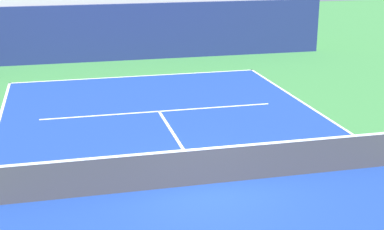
% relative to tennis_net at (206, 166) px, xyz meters
% --- Properties ---
extents(ground_plane, '(80.00, 80.00, 0.00)m').
position_rel_tennis_net_xyz_m(ground_plane, '(0.00, 0.00, -0.51)').
color(ground_plane, '#387A3D').
extents(court_surface, '(11.00, 24.00, 0.01)m').
position_rel_tennis_net_xyz_m(court_surface, '(0.00, 0.00, -0.50)').
color(court_surface, navy).
rests_on(court_surface, ground_plane).
extents(baseline_far, '(11.00, 0.10, 0.00)m').
position_rel_tennis_net_xyz_m(baseline_far, '(0.00, 11.95, -0.50)').
color(baseline_far, white).
rests_on(baseline_far, court_surface).
extents(service_line_far, '(8.26, 0.10, 0.00)m').
position_rel_tennis_net_xyz_m(service_line_far, '(0.00, 6.40, -0.50)').
color(service_line_far, white).
rests_on(service_line_far, court_surface).
extents(centre_service_line, '(0.10, 6.40, 0.00)m').
position_rel_tennis_net_xyz_m(centre_service_line, '(0.00, 3.20, -0.50)').
color(centre_service_line, white).
rests_on(centre_service_line, court_surface).
extents(back_wall, '(20.96, 0.30, 2.82)m').
position_rel_tennis_net_xyz_m(back_wall, '(0.00, 15.72, 0.90)').
color(back_wall, navy).
rests_on(back_wall, ground_plane).
extents(stands_tier_lower, '(20.96, 2.40, 3.24)m').
position_rel_tennis_net_xyz_m(stands_tier_lower, '(0.00, 17.07, 1.11)').
color(stands_tier_lower, '#9E9E99').
rests_on(stands_tier_lower, ground_plane).
extents(stands_tier_upper, '(20.96, 2.40, 4.07)m').
position_rel_tennis_net_xyz_m(stands_tier_upper, '(0.00, 19.47, 1.53)').
color(stands_tier_upper, '#9E9E99').
rests_on(stands_tier_upper, ground_plane).
extents(tennis_net, '(11.08, 0.08, 1.07)m').
position_rel_tennis_net_xyz_m(tennis_net, '(0.00, 0.00, 0.00)').
color(tennis_net, black).
rests_on(tennis_net, court_surface).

